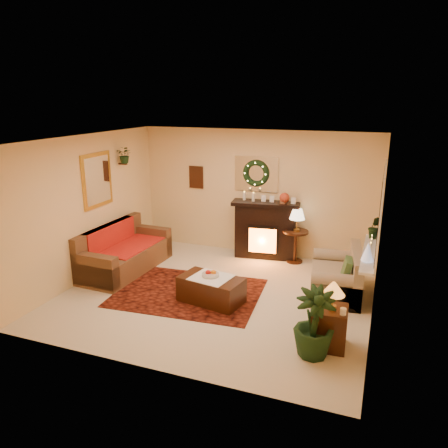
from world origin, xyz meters
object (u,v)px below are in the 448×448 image
(sofa, at_px, (125,249))
(end_table_square, at_px, (329,328))
(loveseat, at_px, (336,270))
(coffee_table, at_px, (211,290))
(side_table_round, at_px, (295,247))
(fireplace, at_px, (265,232))

(sofa, height_order, end_table_square, sofa)
(loveseat, height_order, coffee_table, loveseat)
(sofa, distance_m, side_table_round, 3.35)
(fireplace, bearing_deg, side_table_round, -14.73)
(loveseat, relative_size, end_table_square, 2.44)
(sofa, xyz_separation_m, loveseat, (3.91, 0.36, -0.01))
(fireplace, height_order, end_table_square, fireplace)
(loveseat, xyz_separation_m, coffee_table, (-1.85, -1.05, -0.21))
(side_table_round, bearing_deg, loveseat, -51.92)
(end_table_square, bearing_deg, side_table_round, 110.08)
(sofa, distance_m, loveseat, 3.92)
(loveseat, bearing_deg, sofa, 177.77)
(end_table_square, bearing_deg, loveseat, 93.96)
(fireplace, relative_size, coffee_table, 1.20)
(loveseat, bearing_deg, coffee_table, -157.90)
(fireplace, distance_m, end_table_square, 3.45)
(sofa, relative_size, loveseat, 1.49)
(sofa, height_order, coffee_table, sofa)
(sofa, bearing_deg, fireplace, 37.31)
(end_table_square, relative_size, coffee_table, 0.55)
(fireplace, distance_m, side_table_round, 0.69)
(fireplace, bearing_deg, end_table_square, -68.15)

